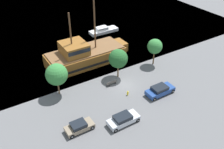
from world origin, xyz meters
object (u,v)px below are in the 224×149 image
object	(u,v)px
parked_car_curb_front	(79,126)
parked_car_curb_rear	(160,90)
parked_car_curb_mid	(123,119)
pirate_ship	(85,55)
moored_boat_dockside	(103,30)
bench_promenade_east	(112,83)
fire_hydrant	(128,93)

from	to	relation	value
parked_car_curb_front	parked_car_curb_rear	xyz separation A→B (m)	(14.08, 0.30, 0.08)
parked_car_curb_mid	pirate_ship	bearing A→B (deg)	80.61
moored_boat_dockside	pirate_ship	bearing A→B (deg)	-134.46
moored_boat_dockside	bench_promenade_east	world-z (taller)	moored_boat_dockside
fire_hydrant	parked_car_curb_mid	bearing A→B (deg)	-130.60
pirate_ship	fire_hydrant	bearing A→B (deg)	-84.38
parked_car_curb_front	parked_car_curb_mid	world-z (taller)	parked_car_curb_mid
moored_boat_dockside	parked_car_curb_mid	bearing A→B (deg)	-115.03
moored_boat_dockside	bench_promenade_east	bearing A→B (deg)	-116.49
parked_car_curb_front	fire_hydrant	bearing A→B (deg)	15.72
parked_car_curb_mid	bench_promenade_east	xyz separation A→B (m)	(3.28, 8.28, -0.26)
moored_boat_dockside	parked_car_curb_front	bearing A→B (deg)	-126.04
pirate_ship	bench_promenade_east	world-z (taller)	pirate_ship
parked_car_curb_mid	moored_boat_dockside	bearing A→B (deg)	64.97
parked_car_curb_front	parked_car_curb_mid	size ratio (longest dim) A/B	0.85
parked_car_curb_rear	fire_hydrant	size ratio (longest dim) A/B	6.11
pirate_ship	parked_car_curb_mid	bearing A→B (deg)	-99.39
fire_hydrant	pirate_ship	bearing A→B (deg)	95.62
pirate_ship	parked_car_curb_front	world-z (taller)	pirate_ship
pirate_ship	parked_car_curb_mid	size ratio (longest dim) A/B	3.54
pirate_ship	moored_boat_dockside	distance (m)	14.06
pirate_ship	parked_car_curb_rear	bearing A→B (deg)	-69.03
parked_car_curb_mid	fire_hydrant	world-z (taller)	parked_car_curb_mid
moored_boat_dockside	parked_car_curb_mid	xyz separation A→B (m)	(-12.64, -27.06, 0.16)
parked_car_curb_rear	fire_hydrant	xyz separation A→B (m)	(-4.44, 2.41, -0.31)
parked_car_curb_mid	fire_hydrant	distance (m)	6.21
moored_boat_dockside	parked_car_curb_rear	xyz separation A→B (m)	(-4.16, -24.76, 0.18)
parked_car_curb_rear	pirate_ship	bearing A→B (deg)	110.97
parked_car_curb_rear	parked_car_curb_front	bearing A→B (deg)	-178.78
parked_car_curb_front	bench_promenade_east	bearing A→B (deg)	35.30
parked_car_curb_mid	fire_hydrant	bearing A→B (deg)	49.40
parked_car_curb_front	fire_hydrant	xyz separation A→B (m)	(9.64, 2.71, -0.23)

